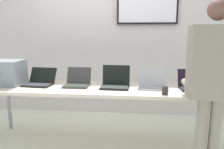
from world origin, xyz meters
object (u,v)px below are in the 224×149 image
at_px(laptop_station_3, 153,84).
at_px(laptop_station_4, 192,85).
at_px(coffee_mug, 165,90).
at_px(laptop_station_0, 40,81).
at_px(person, 213,75).
at_px(laptop_station_1, 77,82).
at_px(laptop_station_2, 115,82).
at_px(workbench, 96,91).
at_px(equipment_box, 7,73).

relative_size(laptop_station_3, laptop_station_4, 1.24).
distance_m(laptop_station_4, coffee_mug, 0.47).
height_order(laptop_station_0, person, person).
bearing_deg(laptop_station_4, laptop_station_1, 179.43).
height_order(laptop_station_2, person, person).
distance_m(laptop_station_0, laptop_station_2, 1.02).
height_order(person, coffee_mug, person).
distance_m(workbench, laptop_station_3, 0.73).
bearing_deg(workbench, laptop_station_2, 8.96).
height_order(workbench, coffee_mug, coffee_mug).
xyz_separation_m(laptop_station_4, coffee_mug, (-0.37, -0.29, -0.01)).
bearing_deg(coffee_mug, laptop_station_3, 110.30).
height_order(laptop_station_0, coffee_mug, laptop_station_0).
distance_m(laptop_station_2, laptop_station_4, 0.96).
xyz_separation_m(laptop_station_1, coffee_mug, (1.09, -0.30, -0.01)).
xyz_separation_m(equipment_box, laptop_station_0, (0.43, 0.03, -0.11)).
height_order(laptop_station_1, coffee_mug, laptop_station_1).
bearing_deg(laptop_station_3, person, -54.39).
bearing_deg(workbench, laptop_station_4, 1.90).
bearing_deg(laptop_station_0, person, -18.91).
relative_size(person, coffee_mug, 18.72).
bearing_deg(coffee_mug, laptop_station_0, 169.22).
xyz_separation_m(laptop_station_3, person, (0.48, -0.67, 0.25)).
distance_m(laptop_station_0, laptop_station_4, 1.98).
bearing_deg(workbench, coffee_mug, -16.77).
xyz_separation_m(equipment_box, laptop_station_2, (1.45, 0.01, -0.10)).
bearing_deg(laptop_station_3, laptop_station_0, 179.76).
distance_m(laptop_station_3, coffee_mug, 0.32).
height_order(laptop_station_4, coffee_mug, laptop_station_4).
bearing_deg(laptop_station_4, workbench, -178.10).
xyz_separation_m(workbench, laptop_station_4, (1.20, 0.04, 0.10)).
bearing_deg(coffee_mug, equipment_box, 172.30).
bearing_deg(equipment_box, coffee_mug, -7.70).
distance_m(person, coffee_mug, 0.58).
distance_m(laptop_station_1, laptop_station_2, 0.50).
distance_m(equipment_box, laptop_station_2, 1.46).
distance_m(laptop_station_3, laptop_station_4, 0.48).
distance_m(workbench, equipment_box, 1.23).
bearing_deg(person, coffee_mug, 134.88).
xyz_separation_m(equipment_box, laptop_station_3, (1.93, 0.02, -0.11)).
bearing_deg(workbench, laptop_station_0, 175.87).
height_order(laptop_station_1, laptop_station_3, laptop_station_1).
xyz_separation_m(laptop_station_2, laptop_station_3, (0.48, 0.01, -0.01)).
height_order(laptop_station_3, person, person).
xyz_separation_m(laptop_station_0, laptop_station_3, (1.50, -0.01, 0.00)).
distance_m(laptop_station_2, laptop_station_3, 0.48).
relative_size(laptop_station_2, laptop_station_3, 0.91).
bearing_deg(person, laptop_station_2, 145.42).
bearing_deg(equipment_box, laptop_station_1, 1.69).
distance_m(workbench, laptop_station_0, 0.79).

